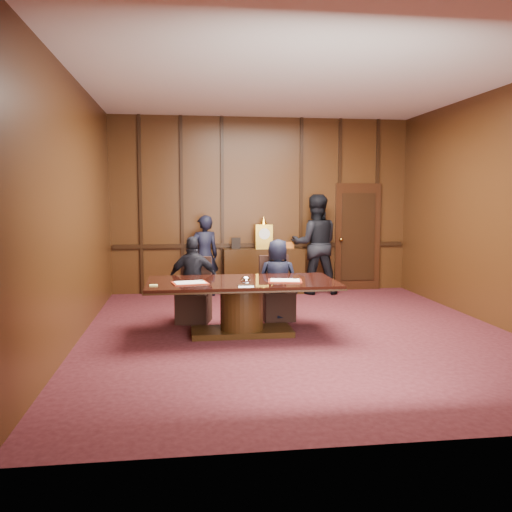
{
  "coord_description": "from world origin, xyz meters",
  "views": [
    {
      "loc": [
        -1.59,
        -7.35,
        1.9
      ],
      "look_at": [
        -0.53,
        0.5,
        1.05
      ],
      "focal_mm": 38.0,
      "sensor_mm": 36.0,
      "label": 1
    }
  ],
  "objects": [
    {
      "name": "signatory_left",
      "position": [
        -1.44,
        0.83,
        0.66
      ],
      "size": [
        0.8,
        0.39,
        1.32
      ],
      "primitive_type": "imported",
      "rotation": [
        0.0,
        0.0,
        3.05
      ],
      "color": "black",
      "rests_on": "ground"
    },
    {
      "name": "witness_left",
      "position": [
        -1.18,
        3.1,
        0.79
      ],
      "size": [
        0.65,
        0.51,
        1.57
      ],
      "primitive_type": "imported",
      "rotation": [
        0.0,
        0.0,
        3.4
      ],
      "color": "black",
      "rests_on": "ground"
    },
    {
      "name": "conference_table",
      "position": [
        -0.79,
        0.03,
        0.51
      ],
      "size": [
        2.62,
        1.32,
        0.76
      ],
      "color": "black",
      "rests_on": "ground"
    },
    {
      "name": "notepad",
      "position": [
        -1.98,
        -0.25,
        0.77
      ],
      "size": [
        0.1,
        0.07,
        0.01
      ],
      "primitive_type": "cube",
      "rotation": [
        0.0,
        0.0,
        -0.05
      ],
      "color": "#F4EA77",
      "rests_on": "conference_table"
    },
    {
      "name": "room",
      "position": [
        0.07,
        0.14,
        1.72
      ],
      "size": [
        7.0,
        7.04,
        3.5
      ],
      "color": "black",
      "rests_on": "ground"
    },
    {
      "name": "folder_right",
      "position": [
        -0.21,
        -0.1,
        0.77
      ],
      "size": [
        0.51,
        0.4,
        0.02
      ],
      "rotation": [
        0.0,
        0.0,
        -0.17
      ],
      "color": "#9D230E",
      "rests_on": "conference_table"
    },
    {
      "name": "signatory_right",
      "position": [
        -0.14,
        0.83,
        0.64
      ],
      "size": [
        0.68,
        0.51,
        1.27
      ],
      "primitive_type": "imported",
      "rotation": [
        0.0,
        0.0,
        2.96
      ],
      "color": "black",
      "rests_on": "ground"
    },
    {
      "name": "witness_right",
      "position": [
        1.01,
        3.1,
        0.99
      ],
      "size": [
        1.03,
        0.84,
        1.97
      ],
      "primitive_type": "imported",
      "rotation": [
        0.0,
        0.0,
        3.04
      ],
      "color": "black",
      "rests_on": "ground"
    },
    {
      "name": "sideboard",
      "position": [
        0.0,
        3.26,
        0.49
      ],
      "size": [
        1.6,
        0.45,
        1.54
      ],
      "color": "black",
      "rests_on": "ground"
    },
    {
      "name": "folder_left",
      "position": [
        -1.5,
        -0.12,
        0.77
      ],
      "size": [
        0.51,
        0.41,
        0.02
      ],
      "rotation": [
        0.0,
        0.0,
        0.18
      ],
      "color": "#9D230E",
      "rests_on": "conference_table"
    },
    {
      "name": "inkstand",
      "position": [
        -0.79,
        -0.42,
        0.81
      ],
      "size": [
        0.2,
        0.14,
        0.12
      ],
      "color": "white",
      "rests_on": "conference_table"
    },
    {
      "name": "chair_right",
      "position": [
        -0.14,
        0.91,
        0.29
      ],
      "size": [
        0.52,
        0.52,
        0.99
      ],
      "rotation": [
        0.0,
        0.0,
        0.1
      ],
      "color": "black",
      "rests_on": "ground"
    },
    {
      "name": "chair_left",
      "position": [
        -1.43,
        0.9,
        0.29
      ],
      "size": [
        0.58,
        0.58,
        0.99
      ],
      "rotation": [
        0.0,
        0.0,
        -0.25
      ],
      "color": "black",
      "rests_on": "ground"
    }
  ]
}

